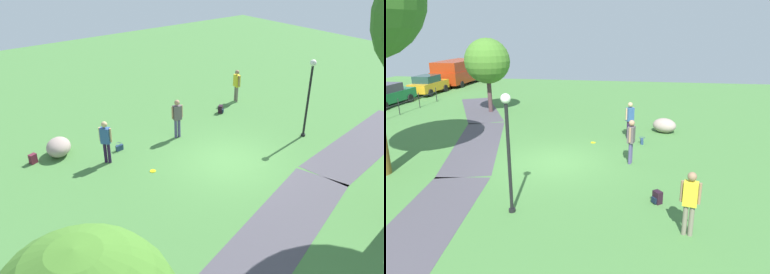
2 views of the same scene
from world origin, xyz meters
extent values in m
plane|color=#45793A|center=(0.00, 0.00, 0.00)|extent=(48.00, 48.00, 0.00)
cube|color=#48444E|center=(-6.04, 2.46, 0.00)|extent=(8.21, 3.13, 0.01)
cube|color=#48444E|center=(1.75, 4.17, 0.00)|extent=(8.25, 4.25, 0.01)
cube|color=#48444E|center=(9.09, 7.25, 0.00)|extent=(7.99, 5.64, 0.01)
cylinder|color=#4D3436|center=(8.43, 6.22, 1.14)|extent=(0.27, 0.27, 2.27)
sphere|color=#447829|center=(8.43, 6.22, 3.26)|extent=(2.83, 2.83, 2.83)
cylinder|color=black|center=(-4.26, 0.38, 0.05)|extent=(0.20, 0.20, 0.10)
cylinder|color=black|center=(-4.26, 0.38, 1.64)|extent=(0.10, 0.10, 3.27)
sphere|color=white|center=(-4.26, 0.38, 3.41)|extent=(0.28, 0.28, 0.28)
ellipsoid|color=#A18C82|center=(5.21, -4.65, 0.37)|extent=(1.44, 1.54, 0.74)
cylinder|color=#261537|center=(3.84, -2.81, 0.44)|extent=(0.13, 0.13, 0.88)
cylinder|color=#261537|center=(3.94, -2.93, 0.44)|extent=(0.13, 0.13, 0.88)
cube|color=#30548F|center=(3.89, -2.87, 1.21)|extent=(0.42, 0.43, 0.66)
cylinder|color=tan|center=(3.74, -2.70, 1.24)|extent=(0.08, 0.08, 0.59)
cylinder|color=tan|center=(4.03, -3.03, 1.24)|extent=(0.08, 0.08, 0.59)
sphere|color=tan|center=(3.89, -2.87, 1.68)|extent=(0.24, 0.24, 0.24)
cylinder|color=#494570|center=(0.28, -2.98, 0.44)|extent=(0.13, 0.13, 0.88)
cylinder|color=#494570|center=(0.44, -3.02, 0.44)|extent=(0.13, 0.13, 0.88)
cube|color=#584E52|center=(0.36, -3.00, 1.20)|extent=(0.41, 0.32, 0.66)
cylinder|color=#AA7C5F|center=(0.15, -2.94, 1.24)|extent=(0.08, 0.08, 0.58)
cylinder|color=#AA7C5F|center=(0.57, -3.05, 1.24)|extent=(0.08, 0.08, 0.58)
sphere|color=#AA7C5F|center=(0.36, -3.00, 1.68)|extent=(0.24, 0.24, 0.24)
cylinder|color=#746E5C|center=(-4.75, -4.67, 0.43)|extent=(0.13, 0.13, 0.87)
cylinder|color=#746E5C|center=(-4.71, -4.51, 0.43)|extent=(0.13, 0.13, 0.87)
cube|color=gold|center=(-4.73, -4.59, 1.19)|extent=(0.31, 0.40, 0.65)
cylinder|color=#8C6B4E|center=(-4.78, -4.81, 1.23)|extent=(0.08, 0.08, 0.58)
cylinder|color=#8C6B4E|center=(-4.69, -4.38, 1.23)|extent=(0.08, 0.08, 0.58)
sphere|color=#8C6B4E|center=(-4.73, -4.59, 1.66)|extent=(0.23, 0.23, 0.23)
cube|color=navy|center=(3.04, -3.48, 0.12)|extent=(0.33, 0.14, 0.24)
torus|color=navy|center=(3.04, -3.48, 0.30)|extent=(0.29, 0.29, 0.02)
cube|color=#5B1D2C|center=(6.29, -4.63, 0.20)|extent=(0.33, 0.28, 0.40)
cube|color=#551428|center=(6.34, -4.75, 0.12)|extent=(0.20, 0.12, 0.18)
cube|color=black|center=(-3.01, -3.91, 0.20)|extent=(0.34, 0.33, 0.40)
cube|color=#132033|center=(-3.08, -3.81, 0.12)|extent=(0.19, 0.16, 0.18)
cylinder|color=yellow|center=(2.83, -1.20, 0.01)|extent=(0.24, 0.24, 0.02)
cylinder|color=black|center=(6.60, 11.50, 0.53)|extent=(0.05, 0.05, 1.05)
cylinder|color=black|center=(8.80, 11.50, 0.53)|extent=(0.05, 0.05, 1.05)
cylinder|color=black|center=(11.00, 11.50, 0.53)|extent=(0.05, 0.05, 1.05)
cylinder|color=black|center=(10.44, 15.10, 0.30)|extent=(0.60, 0.16, 0.60)
cylinder|color=black|center=(10.44, 13.27, 0.30)|extent=(0.60, 0.16, 0.60)
cube|color=gold|center=(13.93, 13.79, 0.65)|extent=(3.85, 1.57, 0.70)
cube|color=#1E3C37|center=(13.70, 13.79, 1.28)|extent=(2.01, 1.43, 0.56)
cylinder|color=black|center=(15.11, 14.57, 0.30)|extent=(0.60, 0.16, 0.60)
cylinder|color=black|center=(15.13, 13.03, 0.30)|extent=(0.60, 0.16, 0.60)
cylinder|color=black|center=(12.73, 14.55, 0.30)|extent=(0.60, 0.16, 0.60)
cylinder|color=black|center=(12.74, 13.01, 0.30)|extent=(0.60, 0.16, 0.60)
cube|color=#9A2B0E|center=(19.18, 13.93, 0.85)|extent=(5.75, 2.56, 1.10)
cube|color=#9A2B0E|center=(19.18, 13.93, 1.85)|extent=(5.47, 2.43, 0.90)
cylinder|color=black|center=(20.96, 15.21, 0.30)|extent=(0.60, 0.16, 0.60)
cylinder|color=black|center=(20.97, 12.68, 0.30)|extent=(0.60, 0.16, 0.60)
cylinder|color=black|center=(17.40, 15.18, 0.30)|extent=(0.60, 0.16, 0.60)
cylinder|color=black|center=(17.41, 12.66, 0.30)|extent=(0.60, 0.16, 0.60)
camera|label=1|loc=(9.51, 10.03, 8.10)|focal=36.81mm
camera|label=2|loc=(-13.47, -3.09, 5.24)|focal=33.76mm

